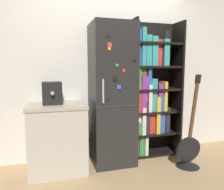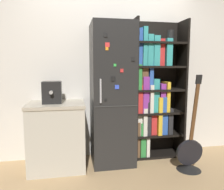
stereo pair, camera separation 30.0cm
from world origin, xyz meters
name	(u,v)px [view 2 (the right image)]	position (x,y,z in m)	size (l,w,h in m)	color
ground_plane	(114,166)	(0.00, 0.00, 0.00)	(16.00, 16.00, 0.00)	tan
wall_back	(108,70)	(0.00, 0.47, 1.30)	(8.00, 0.05, 2.60)	silver
refrigerator	(112,95)	(0.00, 0.17, 0.96)	(0.57, 0.59, 1.93)	black
bookshelf	(152,93)	(0.64, 0.30, 0.96)	(0.77, 0.36, 2.02)	black
kitchen_counter	(57,135)	(-0.75, 0.14, 0.44)	(0.73, 0.64, 0.88)	#BCB7A8
espresso_machine	(52,92)	(-0.80, 0.13, 1.02)	(0.24, 0.29, 0.28)	black
guitar	(189,157)	(0.95, -0.28, 0.18)	(0.35, 0.32, 1.26)	black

